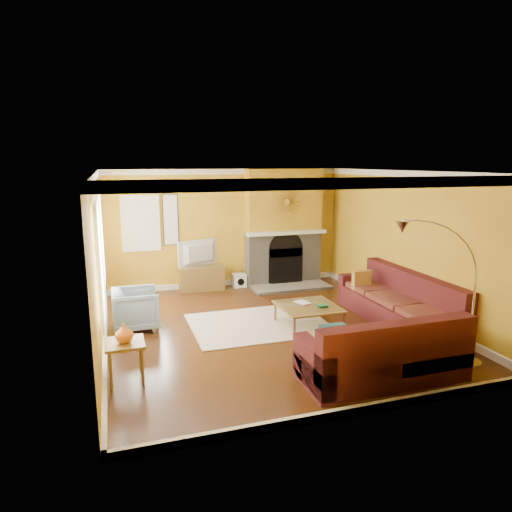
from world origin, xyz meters
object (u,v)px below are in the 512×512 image
object	(u,v)px
media_console	(201,278)
arc_lamp	(440,297)
side_table	(126,362)
coffee_table	(308,316)
sectional_sofa	(357,312)
armchair	(136,309)

from	to	relation	value
media_console	arc_lamp	xyz separation A→B (m)	(2.31, -5.03, 0.79)
media_console	side_table	bearing A→B (deg)	-114.01
coffee_table	side_table	size ratio (longest dim) A/B	1.82
side_table	arc_lamp	xyz separation A→B (m)	(4.11, -0.97, 0.79)
coffee_table	arc_lamp	distance (m)	2.48
sectional_sofa	arc_lamp	bearing A→B (deg)	-72.56
armchair	arc_lamp	xyz separation A→B (m)	(3.87, -2.95, 0.71)
sectional_sofa	arc_lamp	size ratio (longest dim) A/B	1.72
media_console	coffee_table	bearing A→B (deg)	-65.67
armchair	arc_lamp	size ratio (longest dim) A/B	0.37
side_table	arc_lamp	distance (m)	4.30
sectional_sofa	side_table	xyz separation A→B (m)	(-3.68, -0.42, -0.17)
media_console	armchair	bearing A→B (deg)	-126.96
coffee_table	media_console	size ratio (longest dim) A/B	1.00
coffee_table	armchair	bearing A→B (deg)	163.64
armchair	arc_lamp	bearing A→B (deg)	-127.37
coffee_table	media_console	bearing A→B (deg)	114.33
sectional_sofa	arc_lamp	xyz separation A→B (m)	(0.44, -1.39, 0.61)
media_console	side_table	distance (m)	4.44
sectional_sofa	media_console	size ratio (longest dim) A/B	3.65
sectional_sofa	armchair	size ratio (longest dim) A/B	4.70
side_table	arc_lamp	world-z (taller)	arc_lamp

